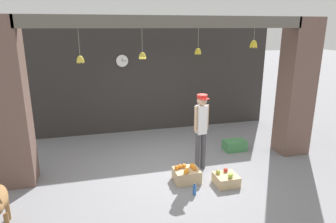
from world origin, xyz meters
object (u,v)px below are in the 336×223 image
Objects in this scene: fruit_crate_apples at (226,179)px; water_bottle at (195,190)px; wall_clock at (122,61)px; shopkeeper at (201,126)px; produce_box_green at (235,145)px; fruit_crate_oranges at (187,174)px.

fruit_crate_apples is 1.92× the size of water_bottle.
fruit_crate_apples reaches higher than water_bottle.
fruit_crate_apples is 4.47m from wall_clock.
shopkeeper reaches higher than fruit_crate_apples.
fruit_crate_apples is 1.83m from produce_box_green.
fruit_crate_apples is (0.73, -0.33, -0.03)m from fruit_crate_oranges.
fruit_crate_oranges is 1.44× the size of wall_clock.
fruit_crate_oranges is 0.54m from water_bottle.
shopkeeper reaches higher than water_bottle.
produce_box_green is (1.70, 1.22, -0.02)m from fruit_crate_oranges.
fruit_crate_apples reaches higher than produce_box_green.
shopkeeper is at bearing 45.03° from fruit_crate_oranges.
shopkeeper is at bearing 107.87° from fruit_crate_apples.
fruit_crate_apples is 0.77m from water_bottle.
produce_box_green is 2.45m from water_bottle.
fruit_crate_apples is 0.80× the size of produce_box_green.
shopkeeper is at bearing 64.28° from water_bottle.
wall_clock is (-2.58, 2.09, 2.01)m from produce_box_green.
shopkeeper is 3.04× the size of produce_box_green.
fruit_crate_oranges is (-0.47, -0.47, -0.86)m from shopkeeper.
fruit_crate_oranges is at bearing 36.64° from shopkeeper.
water_bottle is at bearing -77.31° from wall_clock.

